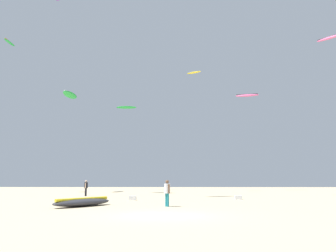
{
  "coord_description": "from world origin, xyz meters",
  "views": [
    {
      "loc": [
        0.57,
        -15.58,
        1.58
      ],
      "look_at": [
        0.0,
        15.54,
        6.55
      ],
      "focal_mm": 36.16,
      "sensor_mm": 36.0,
      "label": 1
    }
  ],
  "objects_px": {
    "cooler_box": "(238,198)",
    "gear_bag": "(133,198)",
    "kite_aloft_1": "(330,38)",
    "kite_aloft_4": "(10,43)",
    "kite_aloft_7": "(70,95)",
    "person_foreground": "(167,191)",
    "kite_aloft_3": "(194,73)",
    "person_midground": "(86,187)",
    "kite_aloft_6": "(247,95)",
    "kite_grounded_near": "(83,202)",
    "kite_aloft_8": "(126,107)"
  },
  "relations": [
    {
      "from": "cooler_box",
      "to": "gear_bag",
      "type": "height_order",
      "value": "same"
    },
    {
      "from": "cooler_box",
      "to": "kite_aloft_1",
      "type": "relative_size",
      "value": 0.18
    },
    {
      "from": "gear_bag",
      "to": "kite_aloft_4",
      "type": "bearing_deg",
      "value": 139.82
    },
    {
      "from": "kite_aloft_1",
      "to": "kite_aloft_7",
      "type": "bearing_deg",
      "value": 173.22
    },
    {
      "from": "person_foreground",
      "to": "kite_aloft_3",
      "type": "height_order",
      "value": "kite_aloft_3"
    },
    {
      "from": "person_foreground",
      "to": "gear_bag",
      "type": "height_order",
      "value": "person_foreground"
    },
    {
      "from": "person_midground",
      "to": "kite_aloft_6",
      "type": "height_order",
      "value": "kite_aloft_6"
    },
    {
      "from": "gear_bag",
      "to": "kite_aloft_6",
      "type": "relative_size",
      "value": 0.14
    },
    {
      "from": "kite_aloft_1",
      "to": "kite_aloft_3",
      "type": "xyz_separation_m",
      "value": [
        -16.71,
        7.72,
        -1.96
      ]
    },
    {
      "from": "kite_grounded_near",
      "to": "kite_aloft_8",
      "type": "relative_size",
      "value": 1.29
    },
    {
      "from": "cooler_box",
      "to": "gear_bag",
      "type": "xyz_separation_m",
      "value": [
        -8.46,
        -1.05,
        0.0
      ]
    },
    {
      "from": "kite_aloft_4",
      "to": "kite_aloft_8",
      "type": "bearing_deg",
      "value": 38.35
    },
    {
      "from": "kite_grounded_near",
      "to": "gear_bag",
      "type": "height_order",
      "value": "kite_grounded_near"
    },
    {
      "from": "kite_grounded_near",
      "to": "kite_aloft_4",
      "type": "xyz_separation_m",
      "value": [
        -16.82,
        22.42,
        19.77
      ]
    },
    {
      "from": "kite_aloft_3",
      "to": "kite_aloft_6",
      "type": "distance_m",
      "value": 10.8
    },
    {
      "from": "person_midground",
      "to": "gear_bag",
      "type": "distance_m",
      "value": 8.73
    },
    {
      "from": "kite_aloft_1",
      "to": "kite_grounded_near",
      "type": "bearing_deg",
      "value": -141.73
    },
    {
      "from": "gear_bag",
      "to": "kite_aloft_4",
      "type": "xyz_separation_m",
      "value": [
        -19.06,
        16.09,
        19.86
      ]
    },
    {
      "from": "person_foreground",
      "to": "kite_aloft_1",
      "type": "bearing_deg",
      "value": 13.62
    },
    {
      "from": "kite_aloft_3",
      "to": "kite_aloft_4",
      "type": "xyz_separation_m",
      "value": [
        -25.3,
        -5.17,
        2.7
      ]
    },
    {
      "from": "kite_aloft_8",
      "to": "cooler_box",
      "type": "bearing_deg",
      "value": -63.71
    },
    {
      "from": "cooler_box",
      "to": "kite_aloft_7",
      "type": "distance_m",
      "value": 28.54
    },
    {
      "from": "kite_grounded_near",
      "to": "kite_aloft_3",
      "type": "xyz_separation_m",
      "value": [
        8.48,
        27.59,
        17.06
      ]
    },
    {
      "from": "kite_aloft_8",
      "to": "person_midground",
      "type": "bearing_deg",
      "value": -92.35
    },
    {
      "from": "gear_bag",
      "to": "kite_aloft_6",
      "type": "distance_m",
      "value": 34.39
    },
    {
      "from": "kite_aloft_8",
      "to": "kite_aloft_1",
      "type": "bearing_deg",
      "value": -26.88
    },
    {
      "from": "kite_aloft_7",
      "to": "kite_aloft_4",
      "type": "bearing_deg",
      "value": -169.73
    },
    {
      "from": "cooler_box",
      "to": "kite_aloft_6",
      "type": "relative_size",
      "value": 0.14
    },
    {
      "from": "kite_aloft_4",
      "to": "kite_aloft_7",
      "type": "height_order",
      "value": "kite_aloft_4"
    },
    {
      "from": "gear_bag",
      "to": "kite_aloft_8",
      "type": "distance_m",
      "value": 30.9
    },
    {
      "from": "cooler_box",
      "to": "person_midground",
      "type": "bearing_deg",
      "value": 157.69
    },
    {
      "from": "kite_grounded_near",
      "to": "kite_aloft_4",
      "type": "height_order",
      "value": "kite_aloft_4"
    },
    {
      "from": "person_foreground",
      "to": "cooler_box",
      "type": "relative_size",
      "value": 2.81
    },
    {
      "from": "person_foreground",
      "to": "person_midground",
      "type": "height_order",
      "value": "person_foreground"
    },
    {
      "from": "kite_grounded_near",
      "to": "kite_aloft_1",
      "type": "bearing_deg",
      "value": 38.27
    },
    {
      "from": "cooler_box",
      "to": "kite_aloft_6",
      "type": "bearing_deg",
      "value": 75.37
    },
    {
      "from": "gear_bag",
      "to": "person_foreground",
      "type": "bearing_deg",
      "value": -65.88
    },
    {
      "from": "cooler_box",
      "to": "kite_aloft_4",
      "type": "xyz_separation_m",
      "value": [
        -27.52,
        15.04,
        19.86
      ]
    },
    {
      "from": "person_midground",
      "to": "cooler_box",
      "type": "height_order",
      "value": "person_midground"
    },
    {
      "from": "gear_bag",
      "to": "kite_aloft_6",
      "type": "bearing_deg",
      "value": 60.52
    },
    {
      "from": "kite_aloft_3",
      "to": "gear_bag",
      "type": "bearing_deg",
      "value": -106.36
    },
    {
      "from": "cooler_box",
      "to": "kite_aloft_4",
      "type": "bearing_deg",
      "value": 151.34
    },
    {
      "from": "person_midground",
      "to": "kite_grounded_near",
      "type": "relative_size",
      "value": 0.36
    },
    {
      "from": "kite_aloft_4",
      "to": "kite_aloft_6",
      "type": "relative_size",
      "value": 0.67
    },
    {
      "from": "person_foreground",
      "to": "kite_aloft_1",
      "type": "xyz_separation_m",
      "value": [
        20.11,
        19.9,
        18.35
      ]
    },
    {
      "from": "kite_aloft_3",
      "to": "kite_aloft_8",
      "type": "distance_m",
      "value": 13.12
    },
    {
      "from": "kite_aloft_6",
      "to": "kite_aloft_7",
      "type": "height_order",
      "value": "kite_aloft_6"
    },
    {
      "from": "kite_aloft_6",
      "to": "person_foreground",
      "type": "bearing_deg",
      "value": -110.4
    },
    {
      "from": "kite_aloft_6",
      "to": "cooler_box",
      "type": "bearing_deg",
      "value": -104.63
    },
    {
      "from": "cooler_box",
      "to": "kite_aloft_1",
      "type": "xyz_separation_m",
      "value": [
        14.49,
        12.49,
        19.11
      ]
    }
  ]
}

